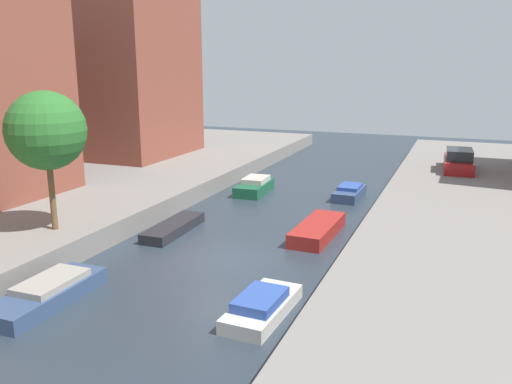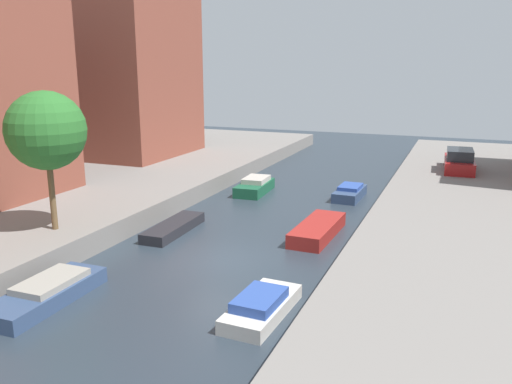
# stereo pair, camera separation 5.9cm
# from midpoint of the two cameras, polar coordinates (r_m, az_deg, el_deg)

# --- Properties ---
(ground_plane) EXTENTS (84.00, 84.00, 0.00)m
(ground_plane) POSITION_cam_midpoint_polar(r_m,az_deg,el_deg) (21.48, -4.24, -7.42)
(ground_plane) COLOR #28333D
(apartment_tower_far) EXTENTS (10.00, 9.13, 19.60)m
(apartment_tower_far) POSITION_cam_midpoint_polar(r_m,az_deg,el_deg) (42.03, -15.39, 17.45)
(apartment_tower_far) COLOR brown
(apartment_tower_far) RESTS_ON quay_left
(street_tree_2) EXTENTS (3.19, 3.19, 5.74)m
(street_tree_2) POSITION_cam_midpoint_polar(r_m,az_deg,el_deg) (22.80, -21.91, 6.18)
(street_tree_2) COLOR brown
(street_tree_2) RESTS_ON quay_left
(parked_car) EXTENTS (2.00, 4.66, 1.44)m
(parked_car) POSITION_cam_midpoint_polar(r_m,az_deg,el_deg) (36.49, 21.13, 3.12)
(parked_car) COLOR maroon
(parked_car) RESTS_ON quay_right
(moored_boat_left_2) EXTENTS (1.68, 4.45, 0.77)m
(moored_boat_left_2) POSITION_cam_midpoint_polar(r_m,az_deg,el_deg) (19.08, -21.82, -10.15)
(moored_boat_left_2) COLOR #33476B
(moored_boat_left_2) RESTS_ON ground_plane
(moored_boat_left_3) EXTENTS (1.34, 4.29, 0.47)m
(moored_boat_left_3) POSITION_cam_midpoint_polar(r_m,az_deg,el_deg) (25.09, -9.01, -3.84)
(moored_boat_left_3) COLOR #232328
(moored_boat_left_3) RESTS_ON ground_plane
(moored_boat_left_4) EXTENTS (1.77, 3.67, 0.93)m
(moored_boat_left_4) POSITION_cam_midpoint_polar(r_m,az_deg,el_deg) (32.34, -0.21, 0.63)
(moored_boat_left_4) COLOR #195638
(moored_boat_left_4) RESTS_ON ground_plane
(moored_boat_right_2) EXTENTS (1.59, 3.57, 0.78)m
(moored_boat_right_2) POSITION_cam_midpoint_polar(r_m,az_deg,el_deg) (16.90, 0.56, -12.29)
(moored_boat_right_2) COLOR beige
(moored_boat_right_2) RESTS_ON ground_plane
(moored_boat_right_3) EXTENTS (1.64, 4.53, 0.64)m
(moored_boat_right_3) POSITION_cam_midpoint_polar(r_m,az_deg,el_deg) (24.38, 6.65, -4.07)
(moored_boat_right_3) COLOR maroon
(moored_boat_right_3) RESTS_ON ground_plane
(moored_boat_right_4) EXTENTS (1.47, 3.29, 0.77)m
(moored_boat_right_4) POSITION_cam_midpoint_polar(r_m,az_deg,el_deg) (31.52, 10.07, -0.06)
(moored_boat_right_4) COLOR #33476B
(moored_boat_right_4) RESTS_ON ground_plane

